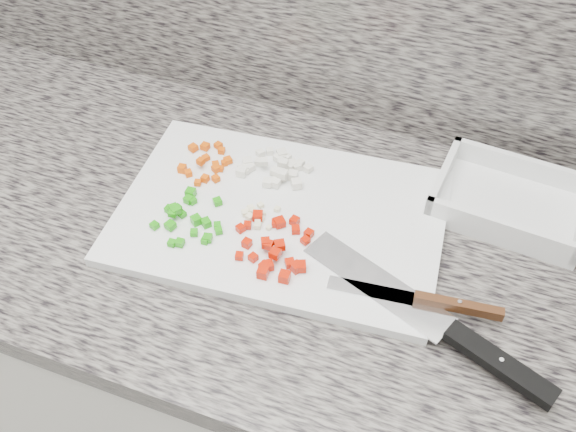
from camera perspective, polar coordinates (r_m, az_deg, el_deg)
name	(u,v)px	position (r m, az deg, el deg)	size (l,w,h in m)	color
cabinet	(262,371)	(1.40, -2.34, -13.62)	(3.92, 0.62, 0.86)	silver
countertop	(253,230)	(1.03, -3.09, -1.26)	(3.96, 0.64, 0.04)	#69645D
cutting_board	(281,216)	(1.01, -0.67, -0.03)	(0.50, 0.34, 0.02)	silver
carrot_pile	(207,163)	(1.08, -7.24, 4.73)	(0.09, 0.11, 0.02)	#D04A04
onion_pile	(275,168)	(1.06, -1.14, 4.33)	(0.12, 0.09, 0.02)	silver
green_pepper_pile	(189,216)	(1.00, -8.83, -0.04)	(0.11, 0.12, 0.02)	#1D920D
red_pepper_pile	(275,248)	(0.94, -1.14, -2.88)	(0.13, 0.13, 0.02)	#B51602
garlic_pile	(258,215)	(0.99, -2.72, 0.06)	(0.07, 0.05, 0.01)	beige
chef_knife	(454,334)	(0.89, 14.58, -10.14)	(0.37, 0.18, 0.02)	silver
paring_knife	(436,302)	(0.91, 12.98, -7.45)	(0.24, 0.04, 0.02)	silver
tray	(509,203)	(1.08, 19.07, 1.13)	(0.25, 0.19, 0.05)	silver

